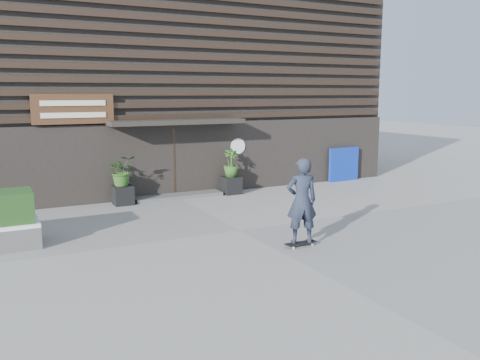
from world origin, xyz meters
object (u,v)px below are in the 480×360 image
planter_pot_right (231,185)px  skateboarder (302,201)px  planter_pot_left (123,195)px  blue_tarp (344,164)px

planter_pot_right → skateboarder: size_ratio=0.29×
planter_pot_left → blue_tarp: bearing=1.9°
planter_pot_right → skateboarder: (-1.27, -6.25, 0.77)m
blue_tarp → planter_pot_right: bearing=-179.8°
planter_pot_left → skateboarder: bearing=-68.0°
planter_pot_left → planter_pot_right: bearing=0.0°
planter_pot_right → blue_tarp: (5.16, 0.30, 0.37)m
skateboarder → blue_tarp: bearing=45.5°
planter_pot_left → planter_pot_right: 3.80m
planter_pot_left → planter_pot_right: same height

